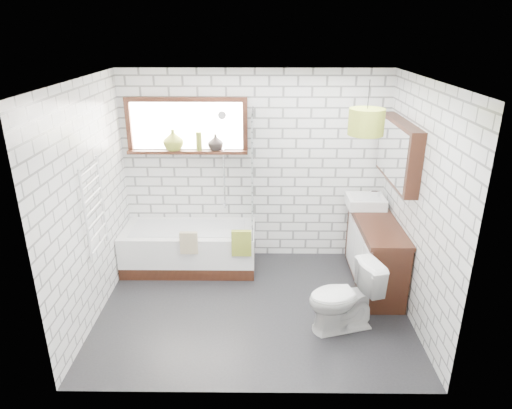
{
  "coord_description": "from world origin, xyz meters",
  "views": [
    {
      "loc": [
        0.07,
        -4.39,
        2.98
      ],
      "look_at": [
        0.03,
        0.25,
        1.15
      ],
      "focal_mm": 32.0,
      "sensor_mm": 36.0,
      "label": 1
    }
  ],
  "objects_px": {
    "vanity": "(375,252)",
    "pendant": "(366,122)",
    "bathtub": "(190,248)",
    "toilet": "(344,297)",
    "basin": "(365,202)"
  },
  "relations": [
    {
      "from": "vanity",
      "to": "pendant",
      "type": "distance_m",
      "value": 1.8
    },
    {
      "from": "bathtub",
      "to": "toilet",
      "type": "distance_m",
      "value": 2.21
    },
    {
      "from": "toilet",
      "to": "vanity",
      "type": "bearing_deg",
      "value": 134.29
    },
    {
      "from": "vanity",
      "to": "pendant",
      "type": "height_order",
      "value": "pendant"
    },
    {
      "from": "pendant",
      "to": "vanity",
      "type": "bearing_deg",
      "value": 55.13
    },
    {
      "from": "bathtub",
      "to": "vanity",
      "type": "xyz_separation_m",
      "value": [
        2.31,
        -0.36,
        0.14
      ]
    },
    {
      "from": "vanity",
      "to": "toilet",
      "type": "xyz_separation_m",
      "value": [
        -0.53,
        -0.95,
        -0.04
      ]
    },
    {
      "from": "bathtub",
      "to": "basin",
      "type": "xyz_separation_m",
      "value": [
        2.25,
        0.08,
        0.62
      ]
    },
    {
      "from": "vanity",
      "to": "pendant",
      "type": "xyz_separation_m",
      "value": [
        -0.36,
        -0.52,
        1.69
      ]
    },
    {
      "from": "toilet",
      "to": "basin",
      "type": "bearing_deg",
      "value": 144.87
    },
    {
      "from": "toilet",
      "to": "pendant",
      "type": "bearing_deg",
      "value": 141.86
    },
    {
      "from": "pendant",
      "to": "basin",
      "type": "bearing_deg",
      "value": 72.56
    },
    {
      "from": "vanity",
      "to": "pendant",
      "type": "bearing_deg",
      "value": -124.87
    },
    {
      "from": "bathtub",
      "to": "pendant",
      "type": "height_order",
      "value": "pendant"
    },
    {
      "from": "bathtub",
      "to": "pendant",
      "type": "relative_size",
      "value": 4.83
    }
  ]
}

